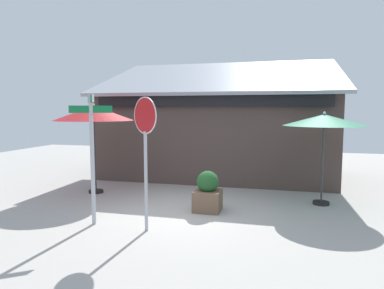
# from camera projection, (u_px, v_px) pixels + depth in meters

# --- Properties ---
(ground_plane) EXTENTS (28.00, 28.00, 0.10)m
(ground_plane) POSITION_uv_depth(u_px,v_px,m) (180.00, 214.00, 8.68)
(ground_plane) COLOR #ADA8A0
(cafe_building) EXTENTS (8.91, 5.01, 4.69)m
(cafe_building) POSITION_uv_depth(u_px,v_px,m) (219.00, 131.00, 13.62)
(cafe_building) COLOR #473833
(cafe_building) RESTS_ON ground
(street_sign_post) EXTENTS (0.76, 0.81, 2.90)m
(street_sign_post) POSITION_uv_depth(u_px,v_px,m) (92.00, 145.00, 7.60)
(street_sign_post) COLOR #A8AAB2
(street_sign_post) RESTS_ON ground
(stop_sign) EXTENTS (0.66, 0.42, 2.84)m
(stop_sign) POSITION_uv_depth(u_px,v_px,m) (145.00, 138.00, 7.16)
(stop_sign) COLOR #A8AAB2
(stop_sign) RESTS_ON ground
(patio_umbrella_crimson_left) EXTENTS (2.42, 2.42, 2.76)m
(patio_umbrella_crimson_left) POSITION_uv_depth(u_px,v_px,m) (94.00, 114.00, 10.50)
(patio_umbrella_crimson_left) COLOR black
(patio_umbrella_crimson_left) RESTS_ON ground
(patio_umbrella_forest_green_center) EXTENTS (2.17, 2.17, 2.52)m
(patio_umbrella_forest_green_center) POSITION_uv_depth(u_px,v_px,m) (324.00, 121.00, 9.18)
(patio_umbrella_forest_green_center) COLOR black
(patio_umbrella_forest_green_center) RESTS_ON ground
(sidewalk_planter) EXTENTS (0.67, 0.67, 1.03)m
(sidewalk_planter) POSITION_uv_depth(u_px,v_px,m) (208.00, 193.00, 8.76)
(sidewalk_planter) COLOR brown
(sidewalk_planter) RESTS_ON ground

